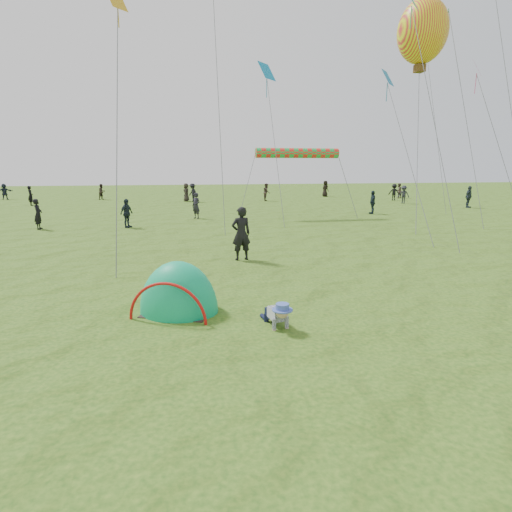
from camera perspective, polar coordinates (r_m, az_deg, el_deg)
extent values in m
plane|color=#214914|center=(9.11, 9.18, -9.05)|extent=(140.00, 140.00, 0.00)
ellipsoid|color=#0C9468|center=(9.71, -10.90, -7.72)|extent=(2.30, 2.11, 2.41)
imported|color=black|center=(14.45, -2.14, 3.21)|extent=(0.78, 0.58, 1.95)
imported|color=black|center=(24.75, -28.69, 5.26)|extent=(0.42, 0.62, 1.65)
imported|color=#413330|center=(46.19, 19.71, 8.76)|extent=(0.94, 0.83, 1.60)
imported|color=#29353E|center=(37.72, 28.11, 7.46)|extent=(1.13, 0.91, 1.80)
imported|color=black|center=(39.50, -9.03, 8.92)|extent=(1.10, 1.31, 1.77)
imported|color=black|center=(40.25, -9.93, 8.95)|extent=(0.76, 0.97, 1.75)
imported|color=black|center=(40.44, -29.52, 7.50)|extent=(0.67, 0.74, 1.71)
imported|color=#3C2F2A|center=(40.22, 1.52, 9.11)|extent=(0.83, 0.97, 1.72)
imported|color=#1D2831|center=(23.46, -18.00, 5.82)|extent=(0.83, 1.00, 1.61)
imported|color=#25262F|center=(39.84, 20.34, 8.24)|extent=(1.15, 1.20, 1.64)
imported|color=black|center=(46.82, 9.86, 9.46)|extent=(0.86, 1.03, 1.79)
imported|color=#1F2738|center=(49.38, -32.28, 7.79)|extent=(1.58, 0.76, 1.63)
imported|color=black|center=(26.57, -8.54, 7.11)|extent=(0.72, 0.72, 1.69)
imported|color=black|center=(44.78, -21.16, 8.55)|extent=(0.95, 0.99, 1.60)
imported|color=#1B2833|center=(30.22, 16.30, 7.38)|extent=(0.61, 1.04, 1.67)
imported|color=black|center=(43.15, 19.12, 8.61)|extent=(1.23, 1.07, 1.65)
cylinder|color=red|center=(27.26, 5.93, 14.42)|extent=(5.59, 0.64, 0.64)
plane|color=#FE5F04|center=(37.32, 22.81, 28.77)|extent=(1.12, 1.12, 0.92)
plane|color=gold|center=(18.53, -19.21, 31.10)|extent=(0.75, 0.75, 0.61)
plane|color=#21AB61|center=(22.76, 21.42, 30.92)|extent=(1.03, 1.03, 0.84)
plane|color=#0C7CB8|center=(27.62, 1.55, 24.89)|extent=(1.33, 1.33, 1.09)
plane|color=#EA468A|center=(29.04, 29.06, 22.42)|extent=(1.21, 1.21, 0.99)
plane|color=green|center=(30.35, 25.88, 29.75)|extent=(1.24, 1.24, 1.02)
plane|color=teal|center=(22.87, 18.31, 23.03)|extent=(0.95, 0.95, 0.78)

